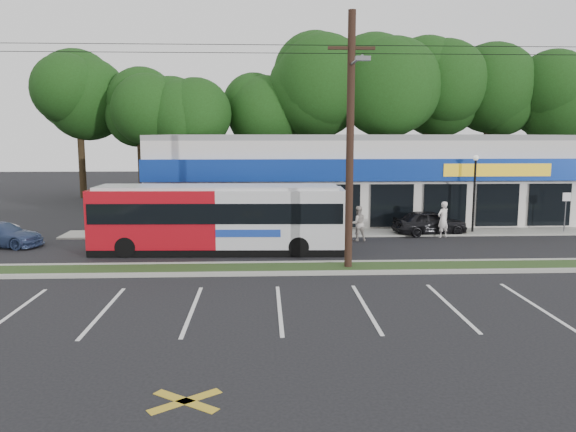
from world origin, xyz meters
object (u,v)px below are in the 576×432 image
at_px(sign_post, 566,205).
at_px(car_dark, 430,222).
at_px(utility_pole, 346,133).
at_px(pedestrian_a, 443,219).
at_px(lamp_post, 475,184).
at_px(metrobus, 219,217).
at_px(pedestrian_b, 358,223).
at_px(car_blue, 1,234).

bearing_deg(sign_post, car_dark, -179.43).
distance_m(utility_pole, car_dark, 10.60).
relative_size(utility_pole, sign_post, 22.47).
relative_size(car_dark, pedestrian_a, 2.09).
height_order(lamp_post, sign_post, lamp_post).
distance_m(car_dark, pedestrian_a, 0.94).
distance_m(sign_post, metrobus, 18.87).
bearing_deg(metrobus, pedestrian_b, 21.51).
xyz_separation_m(car_blue, pedestrian_a, (22.00, 1.46, 0.35)).
distance_m(lamp_post, metrobus, 14.13).
distance_m(utility_pole, sign_post, 15.71).
distance_m(metrobus, pedestrian_b, 7.26).
relative_size(lamp_post, pedestrian_b, 2.39).
xyz_separation_m(lamp_post, car_blue, (-24.00, -2.54, -2.08)).
xyz_separation_m(utility_pole, lamp_post, (8.17, 7.87, -2.74)).
bearing_deg(car_dark, car_blue, 86.44).
xyz_separation_m(utility_pole, car_dark, (5.71, 7.57, -4.74)).
bearing_deg(car_blue, pedestrian_b, -76.15).
relative_size(car_blue, pedestrian_a, 2.15).
xyz_separation_m(sign_post, pedestrian_b, (-11.62, -1.65, -0.66)).
height_order(car_dark, pedestrian_a, pedestrian_a).
relative_size(utility_pole, metrobus, 4.36).
relative_size(utility_pole, pedestrian_b, 28.08).
bearing_deg(pedestrian_a, car_dark, -86.76).
height_order(utility_pole, car_dark, utility_pole).
distance_m(utility_pole, pedestrian_a, 10.21).
relative_size(metrobus, car_dark, 2.91).
bearing_deg(pedestrian_b, metrobus, 9.98).
bearing_deg(car_blue, pedestrian_a, -74.52).
bearing_deg(utility_pole, pedestrian_b, 75.50).
xyz_separation_m(lamp_post, pedestrian_b, (-6.62, -1.88, -1.78)).
distance_m(pedestrian_a, pedestrian_b, 4.69).
height_order(car_dark, car_blue, car_dark).
distance_m(lamp_post, pedestrian_b, 7.11).
height_order(sign_post, metrobus, metrobus).
xyz_separation_m(metrobus, car_blue, (-10.58, 1.76, -1.03)).
relative_size(lamp_post, sign_post, 1.91).
bearing_deg(lamp_post, pedestrian_b, -164.15).
bearing_deg(pedestrian_b, utility_pole, 65.89).
bearing_deg(sign_post, car_blue, -175.44).
distance_m(metrobus, car_dark, 11.71).
xyz_separation_m(car_dark, car_blue, (-21.54, -2.24, -0.08)).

